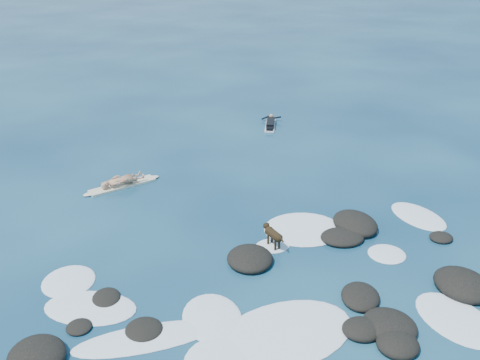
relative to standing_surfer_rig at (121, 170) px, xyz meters
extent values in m
plane|color=#0A2642|center=(4.60, -6.31, -0.71)|extent=(160.00, 160.00, 0.00)
ellipsoid|color=black|center=(6.12, -8.66, -0.62)|extent=(1.45, 1.61, 0.36)
ellipsoid|color=black|center=(6.20, -10.59, -0.61)|extent=(1.24, 1.23, 0.42)
ellipsoid|color=black|center=(6.33, -9.93, -0.61)|extent=(1.73, 1.78, 0.42)
ellipsoid|color=black|center=(7.58, -4.97, -0.57)|extent=(1.56, 1.90, 0.57)
ellipsoid|color=black|center=(-2.13, -9.15, -0.59)|extent=(1.68, 1.77, 0.49)
ellipsoid|color=black|center=(-0.58, -7.17, -0.66)|extent=(0.78, 0.93, 0.20)
ellipsoid|color=black|center=(-1.24, -8.23, -0.67)|extent=(0.66, 0.67, 0.18)
ellipsoid|color=black|center=(9.07, -8.85, -0.56)|extent=(1.74, 1.91, 0.60)
ellipsoid|color=black|center=(6.85, -5.63, -0.62)|extent=(1.46, 1.21, 0.37)
ellipsoid|color=black|center=(0.34, -8.70, -0.65)|extent=(1.26, 1.27, 0.25)
ellipsoid|color=black|center=(5.60, -9.90, -0.62)|extent=(1.00, 0.91, 0.37)
ellipsoid|color=black|center=(9.99, -6.30, -0.65)|extent=(1.00, 0.97, 0.25)
ellipsoid|color=black|center=(3.63, -6.25, -0.59)|extent=(1.62, 1.74, 0.48)
ellipsoid|color=white|center=(3.74, -9.54, -0.70)|extent=(4.16, 3.20, 0.12)
ellipsoid|color=white|center=(5.84, -4.72, -0.70)|extent=(2.82, 2.51, 0.12)
ellipsoid|color=white|center=(-0.99, -7.47, -0.70)|extent=(2.86, 2.26, 0.12)
ellipsoid|color=white|center=(2.08, -8.55, -0.70)|extent=(1.56, 2.05, 0.12)
ellipsoid|color=white|center=(8.17, -9.98, -0.70)|extent=(2.11, 2.69, 0.12)
ellipsoid|color=white|center=(-1.63, -6.10, -0.70)|extent=(1.70, 1.82, 0.12)
ellipsoid|color=white|center=(6.84, -5.21, -0.70)|extent=(1.60, 1.26, 0.12)
ellipsoid|color=white|center=(7.86, -6.76, -0.70)|extent=(1.33, 1.33, 0.12)
ellipsoid|color=white|center=(0.35, -8.98, -0.70)|extent=(3.60, 1.25, 0.12)
ellipsoid|color=white|center=(10.05, -4.75, -0.70)|extent=(1.87, 2.57, 0.12)
ellipsoid|color=white|center=(4.55, -5.53, -0.70)|extent=(1.10, 0.90, 0.12)
cube|color=beige|center=(0.00, 0.00, -0.66)|extent=(2.64, 1.52, 0.09)
ellipsoid|color=beige|center=(1.22, 0.51, -0.66)|extent=(0.60, 0.48, 0.10)
ellipsoid|color=beige|center=(-1.22, -0.51, -0.66)|extent=(0.60, 0.48, 0.10)
imported|color=tan|center=(0.00, 0.00, 0.24)|extent=(0.62, 0.73, 1.71)
cube|color=silver|center=(7.60, 5.76, -0.66)|extent=(1.13, 2.17, 0.08)
ellipsoid|color=silver|center=(7.94, 6.77, -0.66)|extent=(0.39, 0.52, 0.08)
cube|color=black|center=(7.60, 5.76, -0.52)|extent=(0.78, 1.36, 0.21)
sphere|color=tan|center=(7.84, 6.47, -0.40)|extent=(0.28, 0.28, 0.22)
cylinder|color=black|center=(7.63, 6.70, -0.53)|extent=(0.54, 0.13, 0.24)
cylinder|color=black|center=(8.14, 6.53, -0.53)|extent=(0.46, 0.42, 0.24)
cube|color=black|center=(7.38, 5.07, -0.56)|extent=(0.48, 0.61, 0.14)
cylinder|color=black|center=(4.55, -5.63, -0.23)|extent=(0.45, 0.63, 0.28)
sphere|color=black|center=(4.46, -5.39, -0.23)|extent=(0.37, 0.37, 0.29)
sphere|color=black|center=(4.63, -5.88, -0.23)|extent=(0.33, 0.33, 0.26)
sphere|color=black|center=(4.41, -5.23, -0.13)|extent=(0.26, 0.26, 0.21)
cone|color=black|center=(4.37, -5.11, -0.14)|extent=(0.14, 0.16, 0.11)
cone|color=black|center=(4.36, -5.26, -0.04)|extent=(0.11, 0.10, 0.10)
cone|color=black|center=(4.46, -5.22, -0.04)|extent=(0.11, 0.10, 0.10)
cylinder|color=black|center=(4.41, -5.47, -0.52)|extent=(0.09, 0.09, 0.38)
cylinder|color=black|center=(4.55, -5.42, -0.52)|extent=(0.09, 0.09, 0.38)
cylinder|color=black|center=(4.54, -5.84, -0.52)|extent=(0.09, 0.09, 0.38)
cylinder|color=black|center=(4.68, -5.79, -0.52)|extent=(0.09, 0.09, 0.38)
cylinder|color=black|center=(4.67, -6.00, -0.18)|extent=(0.13, 0.27, 0.16)
camera|label=1|loc=(0.39, -19.45, 8.23)|focal=40.00mm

